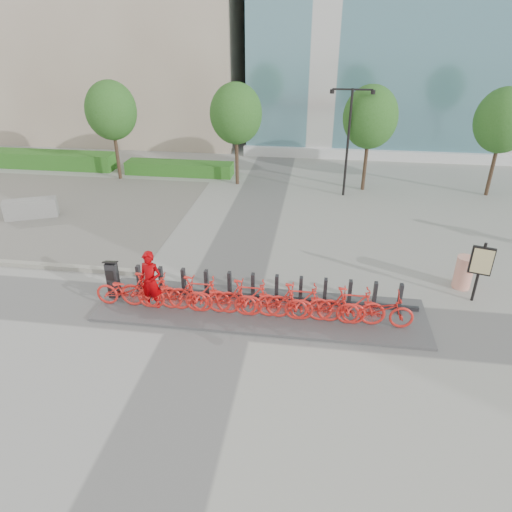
# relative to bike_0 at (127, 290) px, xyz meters

# --- Properties ---
(ground) EXTENTS (120.00, 120.00, 0.00)m
(ground) POSITION_rel_bike_0_xyz_m (2.60, 0.05, -0.59)
(ground) COLOR #98998D
(gravel_patch) EXTENTS (14.00, 14.00, 0.00)m
(gravel_patch) POSITION_rel_bike_0_xyz_m (-7.40, 7.05, -0.58)
(gravel_patch) COLOR gray
(gravel_patch) RESTS_ON ground
(hedge_a) EXTENTS (10.00, 1.40, 0.90)m
(hedge_a) POSITION_rel_bike_0_xyz_m (-11.40, 13.55, -0.14)
(hedge_a) COLOR #346C28
(hedge_a) RESTS_ON ground
(hedge_b) EXTENTS (6.00, 1.20, 0.70)m
(hedge_b) POSITION_rel_bike_0_xyz_m (-2.40, 13.25, -0.24)
(hedge_b) COLOR #346C28
(hedge_b) RESTS_ON ground
(tree_0) EXTENTS (2.60, 2.60, 5.10)m
(tree_0) POSITION_rel_bike_0_xyz_m (-5.40, 12.05, 3.00)
(tree_0) COLOR #4E3A28
(tree_0) RESTS_ON ground
(tree_1) EXTENTS (2.60, 2.60, 5.10)m
(tree_1) POSITION_rel_bike_0_xyz_m (1.10, 12.05, 3.00)
(tree_1) COLOR #4E3A28
(tree_1) RESTS_ON ground
(tree_2) EXTENTS (2.60, 2.60, 5.10)m
(tree_2) POSITION_rel_bike_0_xyz_m (7.60, 12.05, 3.00)
(tree_2) COLOR #4E3A28
(tree_2) RESTS_ON ground
(tree_3) EXTENTS (2.60, 2.60, 5.10)m
(tree_3) POSITION_rel_bike_0_xyz_m (13.60, 12.05, 3.00)
(tree_3) COLOR #4E3A28
(tree_3) RESTS_ON ground
(streetlamp) EXTENTS (2.00, 0.20, 5.00)m
(streetlamp) POSITION_rel_bike_0_xyz_m (6.60, 11.05, 2.54)
(streetlamp) COLOR black
(streetlamp) RESTS_ON ground
(dock_pad) EXTENTS (9.60, 2.40, 0.08)m
(dock_pad) POSITION_rel_bike_0_xyz_m (3.90, 0.35, -0.55)
(dock_pad) COLOR #4E4E4E
(dock_pad) RESTS_ON ground
(dock_rail_posts) EXTENTS (8.02, 0.50, 0.85)m
(dock_rail_posts) POSITION_rel_bike_0_xyz_m (3.96, 0.82, -0.08)
(dock_rail_posts) COLOR #262528
(dock_rail_posts) RESTS_ON dock_pad
(bike_0) EXTENTS (1.94, 0.68, 1.02)m
(bike_0) POSITION_rel_bike_0_xyz_m (0.00, 0.00, 0.00)
(bike_0) COLOR red
(bike_0) RESTS_ON dock_pad
(bike_1) EXTENTS (1.88, 0.53, 1.13)m
(bike_1) POSITION_rel_bike_0_xyz_m (0.72, 0.00, 0.06)
(bike_1) COLOR red
(bike_1) RESTS_ON dock_pad
(bike_2) EXTENTS (1.94, 0.68, 1.02)m
(bike_2) POSITION_rel_bike_0_xyz_m (1.44, 0.00, 0.00)
(bike_2) COLOR red
(bike_2) RESTS_ON dock_pad
(bike_3) EXTENTS (1.88, 0.53, 1.13)m
(bike_3) POSITION_rel_bike_0_xyz_m (2.16, 0.00, 0.06)
(bike_3) COLOR red
(bike_3) RESTS_ON dock_pad
(bike_4) EXTENTS (1.94, 0.68, 1.02)m
(bike_4) POSITION_rel_bike_0_xyz_m (2.88, 0.00, 0.00)
(bike_4) COLOR red
(bike_4) RESTS_ON dock_pad
(bike_5) EXTENTS (1.88, 0.53, 1.13)m
(bike_5) POSITION_rel_bike_0_xyz_m (3.60, 0.00, 0.06)
(bike_5) COLOR red
(bike_5) RESTS_ON dock_pad
(bike_6) EXTENTS (1.94, 0.68, 1.02)m
(bike_6) POSITION_rel_bike_0_xyz_m (4.32, 0.00, 0.00)
(bike_6) COLOR red
(bike_6) RESTS_ON dock_pad
(bike_7) EXTENTS (1.88, 0.53, 1.13)m
(bike_7) POSITION_rel_bike_0_xyz_m (5.04, 0.00, 0.06)
(bike_7) COLOR red
(bike_7) RESTS_ON dock_pad
(bike_8) EXTENTS (1.94, 0.68, 1.02)m
(bike_8) POSITION_rel_bike_0_xyz_m (5.76, 0.00, 0.00)
(bike_8) COLOR red
(bike_8) RESTS_ON dock_pad
(bike_9) EXTENTS (1.88, 0.53, 1.13)m
(bike_9) POSITION_rel_bike_0_xyz_m (6.48, 0.00, 0.06)
(bike_9) COLOR red
(bike_9) RESTS_ON dock_pad
(bike_10) EXTENTS (1.94, 0.68, 1.02)m
(bike_10) POSITION_rel_bike_0_xyz_m (7.20, 0.00, 0.00)
(bike_10) COLOR red
(bike_10) RESTS_ON dock_pad
(kiosk) EXTENTS (0.41, 0.35, 1.25)m
(kiosk) POSITION_rel_bike_0_xyz_m (-0.63, 0.43, 0.09)
(kiosk) COLOR #262528
(kiosk) RESTS_ON dock_pad
(worker_red) EXTENTS (0.75, 0.55, 1.88)m
(worker_red) POSITION_rel_bike_0_xyz_m (0.75, 0.01, 0.35)
(worker_red) COLOR #9F0004
(worker_red) RESTS_ON ground
(construction_barrel) EXTENTS (0.72, 0.72, 1.07)m
(construction_barrel) POSITION_rel_bike_0_xyz_m (10.11, 2.64, -0.05)
(construction_barrel) COLOR #E04B1E
(construction_barrel) RESTS_ON ground
(jersey_barrier) EXTENTS (2.19, 1.42, 0.83)m
(jersey_barrier) POSITION_rel_bike_0_xyz_m (-6.93, 6.15, -0.18)
(jersey_barrier) COLOR gray
(jersey_barrier) RESTS_ON ground
(map_sign) EXTENTS (0.64, 0.27, 1.95)m
(map_sign) POSITION_rel_bike_0_xyz_m (10.25, 1.85, 0.70)
(map_sign) COLOR black
(map_sign) RESTS_ON ground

